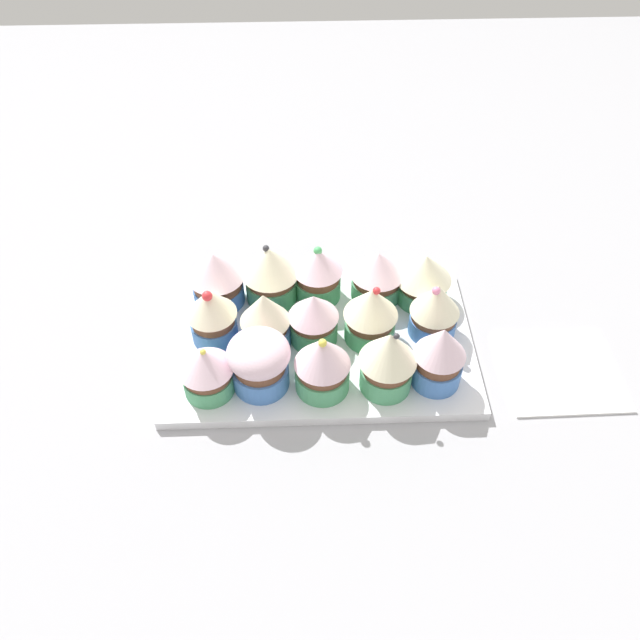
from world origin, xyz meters
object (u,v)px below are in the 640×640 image
cupcake_2 (319,363)px  cupcake_11 (270,273)px  cupcake_1 (259,362)px  napkin (561,371)px  cupcake_3 (388,360)px  cupcake_6 (265,320)px  cupcake_9 (435,309)px  cupcake_0 (206,370)px  cupcake_5 (212,314)px  cupcake_4 (440,355)px  cupcake_7 (313,315)px  cupcake_10 (216,277)px  cupcake_8 (371,315)px  cupcake_13 (377,274)px  baking_tray (320,341)px  cupcake_14 (424,277)px  cupcake_12 (318,273)px

cupcake_2 → cupcake_11: 14.70cm
cupcake_1 → napkin: bearing=2.1°
cupcake_1 → napkin: size_ratio=0.54×
cupcake_3 → napkin: cupcake_3 is taller
cupcake_3 → cupcake_6: bearing=153.3°
cupcake_9 → cupcake_1: bearing=-160.6°
cupcake_0 → cupcake_5: bearing=89.6°
cupcake_9 → cupcake_4: bearing=-95.6°
cupcake_7 → cupcake_10: 12.71cm
cupcake_1 → cupcake_6: bearing=85.2°
cupcake_4 → napkin: cupcake_4 is taller
cupcake_4 → cupcake_7: cupcake_4 is taller
cupcake_7 → cupcake_2: bearing=-86.8°
cupcake_1 → cupcake_8: cupcake_8 is taller
cupcake_0 → cupcake_13: cupcake_13 is taller
cupcake_10 → cupcake_8: bearing=-20.9°
cupcake_3 → cupcake_2: bearing=179.3°
baking_tray → cupcake_6: size_ratio=4.54×
napkin → cupcake_2: bearing=-176.1°
cupcake_1 → cupcake_6: (0.48, 5.68, 0.25)cm
cupcake_4 → cupcake_8: size_ratio=1.04×
cupcake_0 → cupcake_8: (17.61, 6.70, 0.57)cm
cupcake_8 → cupcake_3: bearing=-80.7°
cupcake_14 → napkin: 18.56cm
cupcake_0 → cupcake_11: cupcake_11 is taller
cupcake_0 → cupcake_9: 25.96cm
cupcake_7 → cupcake_13: bearing=39.4°
cupcake_3 → cupcake_6: 14.29cm
cupcake_3 → cupcake_12: bearing=116.0°
cupcake_0 → cupcake_2: 11.70cm
cupcake_5 → cupcake_13: bearing=18.0°
cupcake_0 → cupcake_10: bearing=89.5°
cupcake_1 → cupcake_8: (12.14, 6.06, 0.26)cm
cupcake_4 → cupcake_6: 19.15cm
cupcake_1 → cupcake_13: 18.72cm
baking_tray → cupcake_14: (12.37, 5.92, 4.20)cm
cupcake_9 → cupcake_0: bearing=-163.3°
cupcake_1 → cupcake_10: (-5.35, 12.73, 0.24)cm
cupcake_3 → cupcake_1: bearing=176.8°
cupcake_1 → cupcake_9: (19.38, 6.84, 0.09)cm
cupcake_9 → cupcake_11: bearing=161.3°
cupcake_8 → cupcake_6: bearing=-178.1°
cupcake_0 → cupcake_10: (0.12, 13.37, 0.55)cm
cupcake_8 → cupcake_14: (6.76, 6.11, -0.29)cm
cupcake_2 → cupcake_5: 13.81cm
cupcake_13 → napkin: 23.33cm
cupcake_4 → napkin: (14.47, 1.44, -5.02)cm
baking_tray → cupcake_2: (-0.31, -6.90, 4.46)cm
cupcake_14 → cupcake_13: bearing=171.6°
cupcake_4 → cupcake_10: size_ratio=1.11×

